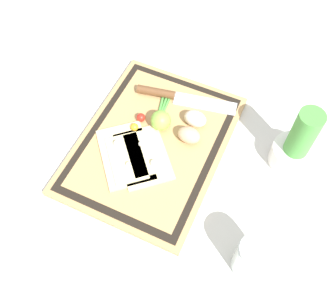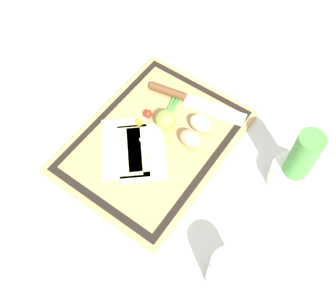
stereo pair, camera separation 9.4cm
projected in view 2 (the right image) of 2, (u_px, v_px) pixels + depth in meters
ground_plane at (154, 143)px, 0.98m from camera, size 6.00×6.00×0.00m
cutting_board at (154, 141)px, 0.97m from camera, size 0.45×0.34×0.02m
pizza_slice_near at (125, 148)px, 0.95m from camera, size 0.20×0.20×0.02m
pizza_slice_far at (143, 152)px, 0.94m from camera, size 0.19×0.19×0.02m
knife at (181, 96)px, 1.03m from camera, size 0.08×0.26×0.02m
egg_brown at (191, 139)px, 0.94m from camera, size 0.04×0.06×0.04m
egg_pink at (200, 123)px, 0.97m from camera, size 0.04×0.06×0.04m
lime at (164, 119)px, 0.97m from camera, size 0.05×0.05×0.05m
cherry_tomato_red at (148, 114)px, 0.99m from camera, size 0.02×0.02×0.02m
cherry_tomato_yellow at (139, 122)px, 0.98m from camera, size 0.02×0.02×0.02m
scallion_bunch at (157, 131)px, 0.97m from camera, size 0.26×0.07×0.01m
herb_pot at (296, 168)px, 0.87m from camera, size 0.10×0.10×0.19m
sauce_jar at (225, 273)px, 0.77m from camera, size 0.07×0.07×0.11m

